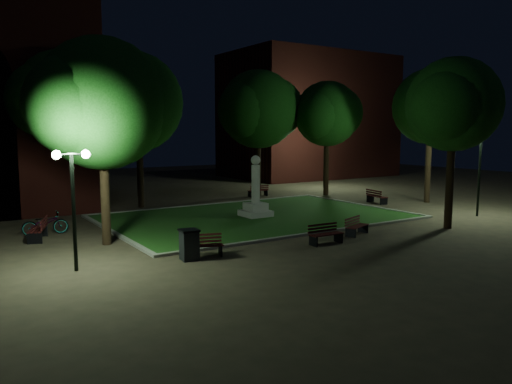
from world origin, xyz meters
TOP-DOWN VIEW (x-y plane):
  - ground at (0.00, 0.00)m, footprint 80.00×80.00m
  - lawn at (0.00, 2.00)m, footprint 15.00×10.00m
  - lawn_kerb at (0.00, 2.00)m, footprint 15.40×10.40m
  - monument at (0.00, 2.00)m, footprint 1.40×1.40m
  - building_far at (18.00, 20.00)m, footprint 16.00×10.00m
  - tree_west at (-8.34, -0.05)m, footprint 6.34×5.17m
  - tree_north_wl at (-3.73, 8.71)m, footprint 4.98×4.06m
  - tree_north_er at (5.16, 9.42)m, footprint 6.66×5.44m
  - tree_ne at (9.45, 7.18)m, footprint 5.61×4.58m
  - tree_east at (12.38, 0.77)m, footprint 5.80×4.74m
  - tree_se at (6.10, -5.38)m, footprint 5.27×4.30m
  - tree_nw at (-7.92, 8.47)m, footprint 6.41×5.24m
  - tree_far_north at (-2.01, 13.68)m, footprint 4.83×3.94m
  - lamppost_sw at (-10.41, -3.31)m, footprint 1.18×0.28m
  - lamppost_se at (10.20, -4.13)m, footprint 1.18×0.28m
  - lamppost_ne at (12.15, 10.67)m, footprint 1.18×0.28m
  - bench_near_left at (-1.00, -4.74)m, footprint 1.49×0.56m
  - bench_near_right at (1.31, -4.11)m, footprint 1.50×0.95m
  - bench_west_near at (-6.07, -3.85)m, footprint 1.54×0.93m
  - bench_left_side at (-10.59, 2.30)m, footprint 1.08×1.78m
  - bench_right_side at (9.20, 2.21)m, footprint 0.80×1.64m
  - bench_far_side at (4.79, 9.09)m, footprint 1.48×0.63m
  - trash_bin at (-6.71, -4.07)m, footprint 0.70×0.70m
  - bicycle at (-10.17, 3.32)m, footprint 1.96×0.79m

SIDE VIEW (x-z plane):
  - ground at x=0.00m, z-range 0.00..0.00m
  - lawn at x=0.00m, z-range 0.00..0.08m
  - lawn_kerb at x=0.00m, z-range 0.00..0.12m
  - bench_near_right at x=1.31m, z-range -0.02..0.76m
  - bench_far_side at x=4.79m, z-range -0.02..0.77m
  - bench_west_near at x=-6.07m, z-range -0.02..0.78m
  - bench_near_left at x=-1.00m, z-range -0.02..0.79m
  - bench_right_side at x=9.20m, z-range -0.03..0.84m
  - bench_left_side at x=-10.59m, z-range -0.03..0.90m
  - bicycle at x=-10.17m, z-range 0.00..1.01m
  - trash_bin at x=-6.71m, z-range 0.01..1.11m
  - monument at x=0.00m, z-range -0.64..2.56m
  - lamppost_sw at x=-10.41m, z-range 0.83..4.77m
  - lamppost_ne at x=12.15m, z-range 0.90..5.45m
  - lamppost_se at x=10.20m, z-range 0.90..5.52m
  - tree_west at x=-8.34m, z-range 1.50..9.68m
  - tree_ne at x=9.45m, z-range 1.72..9.75m
  - tree_se at x=6.10m, z-range 1.79..9.68m
  - tree_north_wl at x=-3.73m, z-range 1.86..9.67m
  - tree_far_north at x=-2.01m, z-range 1.99..9.94m
  - building_far at x=18.00m, z-range 0.00..12.00m
  - tree_north_er at x=5.16m, z-range 1.66..10.41m
  - tree_east at x=12.38m, z-range 1.85..10.29m
  - tree_nw at x=-7.92m, z-range 1.80..10.66m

